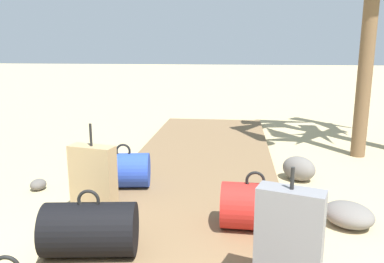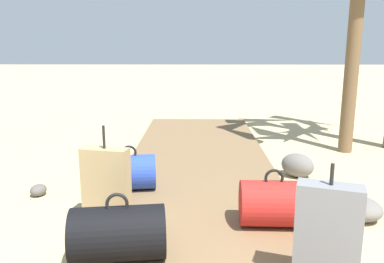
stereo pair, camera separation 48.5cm
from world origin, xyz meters
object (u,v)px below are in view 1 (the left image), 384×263
at_px(suitcase_tan, 93,178).
at_px(duffel_bag_red, 254,206).
at_px(suitcase_grey, 289,242).
at_px(duffel_bag_blue, 124,170).
at_px(duffel_bag_black, 90,229).

relative_size(suitcase_tan, duffel_bag_red, 1.46).
height_order(suitcase_grey, duffel_bag_red, suitcase_grey).
bearing_deg(duffel_bag_blue, suitcase_grey, -48.40).
bearing_deg(duffel_bag_blue, suitcase_tan, -99.12).
bearing_deg(duffel_bag_red, suitcase_grey, -79.31).
xyz_separation_m(duffel_bag_blue, suitcase_tan, (-0.10, -0.64, 0.12)).
xyz_separation_m(suitcase_grey, suitcase_tan, (-1.65, 1.09, -0.03)).
height_order(duffel_bag_blue, duffel_bag_black, duffel_bag_black).
bearing_deg(duffel_bag_black, suitcase_grey, -12.78).
distance_m(suitcase_grey, duffel_bag_black, 1.43).
distance_m(duffel_bag_red, duffel_bag_black, 1.34).
distance_m(suitcase_grey, duffel_bag_blue, 2.33).
bearing_deg(suitcase_grey, duffel_bag_black, 167.22).
xyz_separation_m(duffel_bag_blue, duffel_bag_black, (0.16, -1.42, 0.01)).
bearing_deg(duffel_bag_red, duffel_bag_blue, 148.12).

